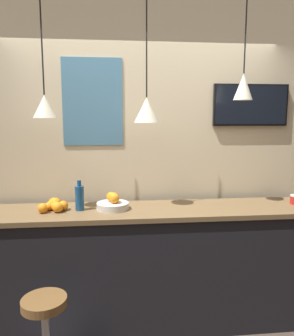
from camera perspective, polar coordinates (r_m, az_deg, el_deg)
back_wall at (r=3.12m, az=-0.75°, el=1.95°), size 8.00×0.06×2.90m
service_counter at (r=2.99m, az=0.00°, el=-16.81°), size 3.01×0.57×1.05m
bar_stool at (r=2.58m, az=-17.22°, el=-26.04°), size 0.43×0.43×0.63m
fruit_bowl at (r=2.80m, az=-5.98°, el=-6.18°), size 0.27×0.27×0.14m
orange_pile at (r=2.86m, az=-15.74°, el=-6.28°), size 0.24×0.25×0.09m
juice_bottle at (r=2.79m, az=-11.67°, el=-5.06°), size 0.07×0.07×0.25m
pendant_lamp_left at (r=2.77m, az=-17.40°, el=10.35°), size 0.19×0.19×0.99m
pendant_lamp_middle at (r=2.73m, az=-0.07°, el=10.19°), size 0.21×0.21×1.02m
pendant_lamp_right at (r=2.94m, az=16.43°, el=13.51°), size 0.16×0.16×0.84m
mounted_tv at (r=3.30m, az=17.61°, el=10.40°), size 0.72×0.04×0.39m
wall_poster at (r=3.06m, az=-9.45°, el=11.27°), size 0.54×0.01×0.78m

